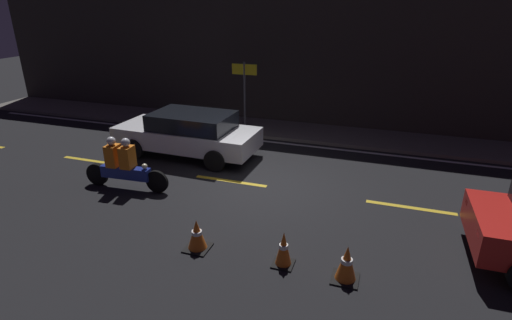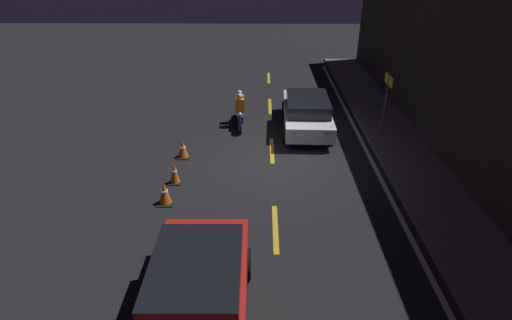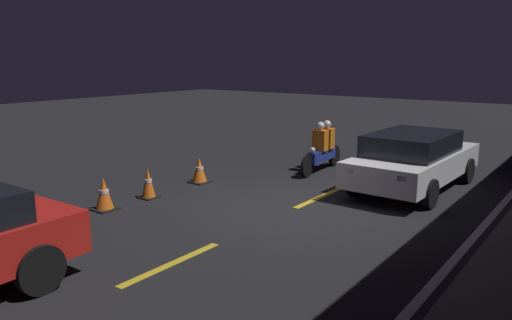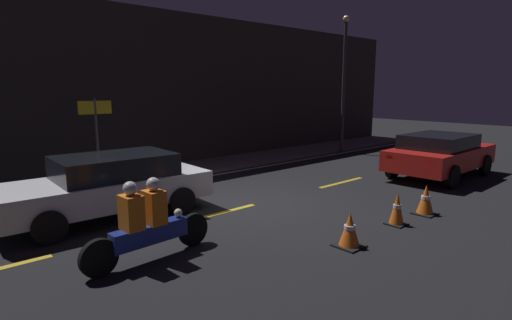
{
  "view_description": "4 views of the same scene",
  "coord_description": "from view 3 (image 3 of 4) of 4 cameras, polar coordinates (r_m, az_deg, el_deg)",
  "views": [
    {
      "loc": [
        2.75,
        -8.89,
        4.47
      ],
      "look_at": [
        -0.23,
        -0.18,
        0.78
      ],
      "focal_mm": 28.0,
      "sensor_mm": 36.0,
      "label": 1
    },
    {
      "loc": [
        11.77,
        -0.37,
        6.4
      ],
      "look_at": [
        1.15,
        -0.54,
        0.74
      ],
      "focal_mm": 28.0,
      "sensor_mm": 36.0,
      "label": 2
    },
    {
      "loc": [
        8.4,
        5.19,
        3.05
      ],
      "look_at": [
        0.56,
        -0.6,
        1.03
      ],
      "focal_mm": 35.0,
      "sensor_mm": 36.0,
      "label": 3
    },
    {
      "loc": [
        -6.11,
        -6.99,
        2.75
      ],
      "look_at": [
        0.53,
        0.51,
        0.97
      ],
      "focal_mm": 28.0,
      "sensor_mm": 36.0,
      "label": 4
    }
  ],
  "objects": [
    {
      "name": "lane_dash_a",
      "position": [
        19.36,
        20.42,
        1.88
      ],
      "size": [
        2.0,
        0.14,
        0.01
      ],
      "color": "gold",
      "rests_on": "ground"
    },
    {
      "name": "ground_plane",
      "position": [
        10.34,
        4.53,
        -5.51
      ],
      "size": [
        56.0,
        56.0,
        0.0
      ],
      "primitive_type": "plane",
      "color": "black"
    },
    {
      "name": "lane_dash_c",
      "position": [
        11.17,
        7.26,
        -4.25
      ],
      "size": [
        2.0,
        0.14,
        0.01
      ],
      "color": "gold",
      "rests_on": "ground"
    },
    {
      "name": "traffic_cone_far",
      "position": [
        10.59,
        -16.98,
        -3.74
      ],
      "size": [
        0.47,
        0.47,
        0.67
      ],
      "color": "black",
      "rests_on": "ground"
    },
    {
      "name": "sedan_white",
      "position": [
        12.18,
        17.58,
        0.15
      ],
      "size": [
        4.38,
        1.98,
        1.35
      ],
      "rotation": [
        0.0,
        0.0,
        3.11
      ],
      "color": "silver",
      "rests_on": "ground"
    },
    {
      "name": "lane_solid_kerb",
      "position": [
        9.12,
        23.07,
        -8.81
      ],
      "size": [
        25.2,
        0.14,
        0.01
      ],
      "color": "silver",
      "rests_on": "ground"
    },
    {
      "name": "traffic_cone_mid",
      "position": [
        11.22,
        -12.22,
        -2.61
      ],
      "size": [
        0.38,
        0.38,
        0.68
      ],
      "color": "black",
      "rests_on": "ground"
    },
    {
      "name": "lane_dash_d",
      "position": [
        7.76,
        -9.58,
        -11.59
      ],
      "size": [
        2.0,
        0.14,
        0.01
      ],
      "color": "gold",
      "rests_on": "ground"
    },
    {
      "name": "lane_dash_b",
      "position": [
        15.15,
        15.62,
        -0.36
      ],
      "size": [
        2.0,
        0.14,
        0.01
      ],
      "color": "gold",
      "rests_on": "ground"
    },
    {
      "name": "traffic_cone_near",
      "position": [
        12.41,
        -6.49,
        -1.18
      ],
      "size": [
        0.47,
        0.47,
        0.63
      ],
      "color": "black",
      "rests_on": "ground"
    },
    {
      "name": "motorcycle",
      "position": [
        13.65,
        7.63,
        1.39
      ],
      "size": [
        2.3,
        0.4,
        1.36
      ],
      "rotation": [
        0.0,
        0.0,
        0.06
      ],
      "color": "black",
      "rests_on": "ground"
    }
  ]
}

